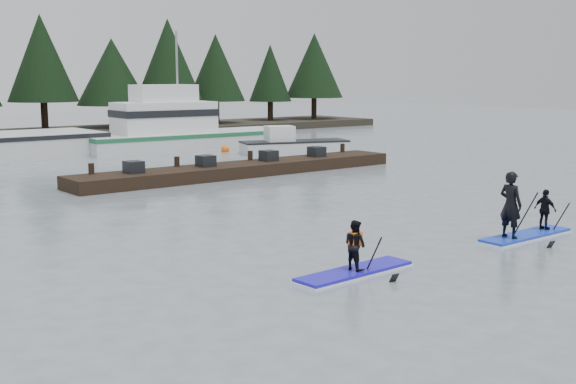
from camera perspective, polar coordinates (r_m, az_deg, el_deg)
ground at (r=17.46m, az=12.24°, el=-6.03°), size 160.00×160.00×0.00m
fishing_boat_medium at (r=45.92m, az=-8.32°, el=4.09°), size 13.57×4.38×8.14m
skiff at (r=42.95m, az=0.53°, el=3.58°), size 6.61×3.81×0.74m
floating_dock at (r=33.35m, az=-3.59°, el=1.81°), size 16.70×2.45×0.56m
buoy_c at (r=44.03m, az=-4.99°, el=3.20°), size 0.49×0.49×0.49m
paddleboard_solo at (r=16.65m, az=5.30°, el=-5.21°), size 3.20×1.11×1.77m
paddleboard_duo at (r=21.18m, az=18.05°, el=-1.71°), size 3.32×1.12×2.45m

